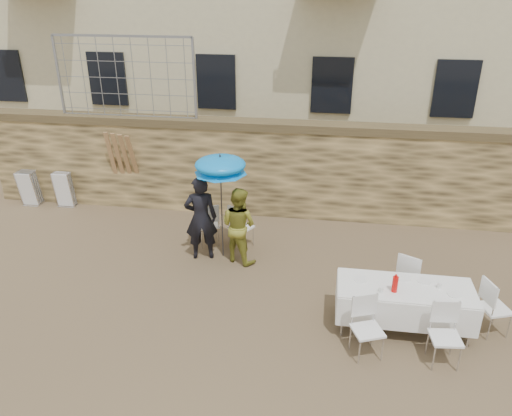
# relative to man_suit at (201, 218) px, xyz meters

# --- Properties ---
(ground) EXTENTS (80.00, 80.00, 0.00)m
(ground) POSITION_rel_man_suit_xyz_m (0.77, -2.70, -0.87)
(ground) COLOR brown
(ground) RESTS_ON ground
(stone_wall) EXTENTS (13.00, 0.50, 2.20)m
(stone_wall) POSITION_rel_man_suit_xyz_m (0.77, 2.30, 0.23)
(stone_wall) COLOR olive
(stone_wall) RESTS_ON ground
(chain_link_fence) EXTENTS (3.20, 0.06, 1.80)m
(chain_link_fence) POSITION_rel_man_suit_xyz_m (-2.23, 2.30, 2.23)
(chain_link_fence) COLOR gray
(chain_link_fence) RESTS_ON stone_wall
(man_suit) EXTENTS (0.72, 0.56, 1.75)m
(man_suit) POSITION_rel_man_suit_xyz_m (0.00, 0.00, 0.00)
(man_suit) COLOR black
(man_suit) RESTS_ON ground
(woman_dress) EXTENTS (0.93, 0.85, 1.55)m
(woman_dress) POSITION_rel_man_suit_xyz_m (0.75, 0.00, -0.10)
(woman_dress) COLOR gold
(woman_dress) RESTS_ON ground
(umbrella) EXTENTS (1.01, 1.01, 2.01)m
(umbrella) POSITION_rel_man_suit_xyz_m (0.40, 0.10, 1.03)
(umbrella) COLOR #3F3F44
(umbrella) RESTS_ON ground
(couple_chair_left) EXTENTS (0.63, 0.63, 0.96)m
(couple_chair_left) POSITION_rel_man_suit_xyz_m (0.00, 0.55, -0.39)
(couple_chair_left) COLOR white
(couple_chair_left) RESTS_ON ground
(couple_chair_right) EXTENTS (0.66, 0.66, 0.96)m
(couple_chair_right) POSITION_rel_man_suit_xyz_m (0.70, 0.55, -0.39)
(couple_chair_right) COLOR white
(couple_chair_right) RESTS_ON ground
(banquet_table) EXTENTS (2.10, 0.85, 0.78)m
(banquet_table) POSITION_rel_man_suit_xyz_m (3.72, -1.71, -0.14)
(banquet_table) COLOR white
(banquet_table) RESTS_ON ground
(soda_bottle) EXTENTS (0.09, 0.09, 0.26)m
(soda_bottle) POSITION_rel_man_suit_xyz_m (3.52, -1.86, 0.03)
(soda_bottle) COLOR red
(soda_bottle) RESTS_ON banquet_table
(table_chair_front_left) EXTENTS (0.62, 0.62, 0.96)m
(table_chair_front_left) POSITION_rel_man_suit_xyz_m (3.12, -2.46, -0.39)
(table_chair_front_left) COLOR white
(table_chair_front_left) RESTS_ON ground
(table_chair_front_right) EXTENTS (0.53, 0.53, 0.96)m
(table_chair_front_right) POSITION_rel_man_suit_xyz_m (4.22, -2.46, -0.39)
(table_chair_front_right) COLOR white
(table_chair_front_right) RESTS_ON ground
(table_chair_back) EXTENTS (0.65, 0.65, 0.96)m
(table_chair_back) POSITION_rel_man_suit_xyz_m (3.92, -0.91, -0.39)
(table_chair_back) COLOR white
(table_chair_back) RESTS_ON ground
(table_chair_side) EXTENTS (0.61, 0.61, 0.96)m
(table_chair_side) POSITION_rel_man_suit_xyz_m (5.12, -1.61, -0.39)
(table_chair_side) COLOR white
(table_chair_side) RESTS_ON ground
(chair_stack_left) EXTENTS (0.46, 0.40, 0.92)m
(chair_stack_left) POSITION_rel_man_suit_xyz_m (-4.83, 1.96, -0.41)
(chair_stack_left) COLOR white
(chair_stack_left) RESTS_ON ground
(chair_stack_right) EXTENTS (0.46, 0.32, 0.92)m
(chair_stack_right) POSITION_rel_man_suit_xyz_m (-3.93, 1.96, -0.41)
(chair_stack_right) COLOR white
(chair_stack_right) RESTS_ON ground
(wood_planks) EXTENTS (0.70, 0.20, 2.00)m
(wood_planks) POSITION_rel_man_suit_xyz_m (-2.33, 2.03, 0.13)
(wood_planks) COLOR #A37749
(wood_planks) RESTS_ON ground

